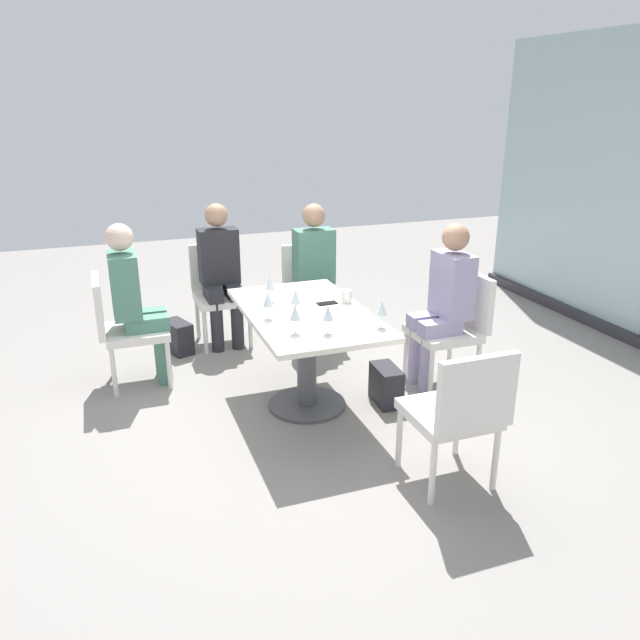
{
  "coord_description": "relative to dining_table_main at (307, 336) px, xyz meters",
  "views": [
    {
      "loc": [
        3.82,
        -1.29,
        2.12
      ],
      "look_at": [
        0.0,
        0.1,
        0.65
      ],
      "focal_mm": 34.8,
      "sensor_mm": 36.0,
      "label": 1
    }
  ],
  "objects": [
    {
      "name": "chair_far_left",
      "position": [
        -1.23,
        0.47,
        -0.05
      ],
      "size": [
        0.5,
        0.46,
        0.87
      ],
      "color": "silver",
      "rests_on": "ground_plane"
    },
    {
      "name": "handbag_1",
      "position": [
        -1.34,
        -0.73,
        -0.41
      ],
      "size": [
        0.34,
        0.25,
        0.28
      ],
      "primitive_type": "cube",
      "rotation": [
        0.0,
        0.0,
        0.34
      ],
      "color": "#232328",
      "rests_on": "ground_plane"
    },
    {
      "name": "chair_side_end",
      "position": [
        -1.53,
        -0.31,
        -0.05
      ],
      "size": [
        0.5,
        0.46,
        0.87
      ],
      "color": "silver",
      "rests_on": "ground_plane"
    },
    {
      "name": "wine_glass_4",
      "position": [
        0.08,
        -0.1,
        0.32
      ],
      "size": [
        0.07,
        0.07,
        0.18
      ],
      "color": "silver",
      "rests_on": "dining_table_main"
    },
    {
      "name": "person_far_left",
      "position": [
        -1.12,
        0.47,
        0.15
      ],
      "size": [
        0.39,
        0.34,
        1.26
      ],
      "color": "#4C7F6B",
      "rests_on": "ground_plane"
    },
    {
      "name": "handbag_0",
      "position": [
        0.15,
        0.56,
        -0.41
      ],
      "size": [
        0.31,
        0.18,
        0.28
      ],
      "primitive_type": "cube",
      "rotation": [
        0.0,
        0.0,
        -0.05
      ],
      "color": "#232328",
      "rests_on": "ground_plane"
    },
    {
      "name": "chair_near_window",
      "position": [
        0.0,
        1.2,
        -0.05
      ],
      "size": [
        0.46,
        0.51,
        0.87
      ],
      "color": "silver",
      "rests_on": "ground_plane"
    },
    {
      "name": "cell_phone_on_table",
      "position": [
        -0.09,
        0.19,
        0.19
      ],
      "size": [
        0.07,
        0.15,
        0.01
      ],
      "primitive_type": "cube",
      "rotation": [
        0.0,
        0.0,
        0.03
      ],
      "color": "black",
      "rests_on": "dining_table_main"
    },
    {
      "name": "dining_table_main",
      "position": [
        0.0,
        0.0,
        0.0
      ],
      "size": [
        1.38,
        0.81,
        0.73
      ],
      "color": "silver",
      "rests_on": "ground_plane"
    },
    {
      "name": "person_front_left",
      "position": [
        -0.83,
        -1.09,
        0.15
      ],
      "size": [
        0.34,
        0.39,
        1.26
      ],
      "color": "#4C7F6B",
      "rests_on": "ground_plane"
    },
    {
      "name": "chair_far_right",
      "position": [
        1.23,
        0.47,
        -0.05
      ],
      "size": [
        0.5,
        0.46,
        0.87
      ],
      "color": "silver",
      "rests_on": "ground_plane"
    },
    {
      "name": "wine_glass_2",
      "position": [
        0.47,
        0.34,
        0.32
      ],
      "size": [
        0.07,
        0.07,
        0.18
      ],
      "color": "silver",
      "rests_on": "dining_table_main"
    },
    {
      "name": "person_side_end",
      "position": [
        -1.42,
        -0.31,
        0.15
      ],
      "size": [
        0.39,
        0.34,
        1.26
      ],
      "color": "#28282D",
      "rests_on": "ground_plane"
    },
    {
      "name": "wine_glass_1",
      "position": [
        0.46,
        -0.01,
        0.32
      ],
      "size": [
        0.07,
        0.07,
        0.18
      ],
      "color": "silver",
      "rests_on": "dining_table_main"
    },
    {
      "name": "wine_glass_0",
      "position": [
        0.07,
        -0.29,
        0.32
      ],
      "size": [
        0.07,
        0.07,
        0.18
      ],
      "color": "silver",
      "rests_on": "dining_table_main"
    },
    {
      "name": "wine_glass_3",
      "position": [
        -0.28,
        -0.18,
        0.32
      ],
      "size": [
        0.07,
        0.07,
        0.18
      ],
      "color": "silver",
      "rests_on": "dining_table_main"
    },
    {
      "name": "coffee_cup",
      "position": [
        -0.08,
        0.33,
        0.23
      ],
      "size": [
        0.08,
        0.08,
        0.09
      ],
      "primitive_type": "cylinder",
      "color": "white",
      "rests_on": "dining_table_main"
    },
    {
      "name": "person_near_window",
      "position": [
        -0.0,
        1.09,
        0.15
      ],
      "size": [
        0.34,
        0.39,
        1.26
      ],
      "color": "#9E93B7",
      "rests_on": "ground_plane"
    },
    {
      "name": "ground_plane",
      "position": [
        0.0,
        0.0,
        -0.55
      ],
      "size": [
        12.0,
        12.0,
        0.0
      ],
      "primitive_type": "plane",
      "color": "gray"
    },
    {
      "name": "chair_front_left",
      "position": [
        -0.83,
        -1.2,
        -0.05
      ],
      "size": [
        0.46,
        0.5,
        0.87
      ],
      "color": "silver",
      "rests_on": "ground_plane"
    },
    {
      "name": "wine_glass_5",
      "position": [
        0.38,
        -0.2,
        0.32
      ],
      "size": [
        0.07,
        0.07,
        0.18
      ],
      "color": "silver",
      "rests_on": "dining_table_main"
    }
  ]
}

